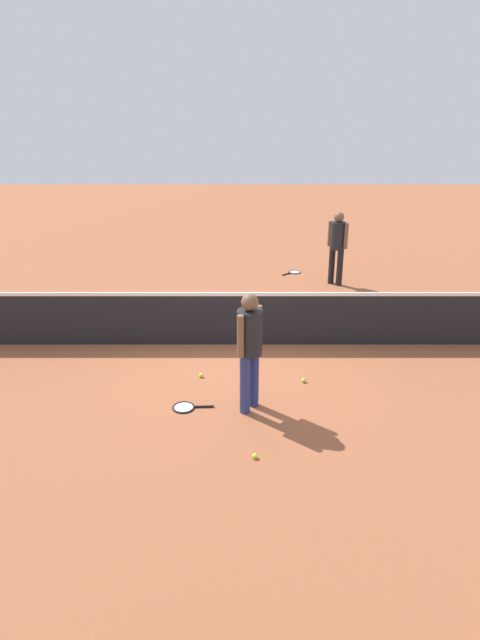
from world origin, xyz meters
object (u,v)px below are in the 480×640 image
object	(u,v)px
player_near_side	(252,343)
tennis_ball_baseline	(203,375)
tennis_ball_by_net	(257,456)
player_far_side	(340,242)
tennis_racket_far_player	(296,272)
tennis_ball_near_player	(306,380)
tennis_racket_near_player	(188,407)

from	to	relation	value
player_near_side	tennis_ball_baseline	distance (m)	1.53
tennis_ball_by_net	player_far_side	bearing A→B (deg)	73.06
player_near_side	tennis_racket_far_player	xyz separation A→B (m)	(1.22, 6.49, -1.00)
player_far_side	tennis_racket_far_player	xyz separation A→B (m)	(-0.88, 0.92, -1.00)
player_far_side	tennis_racket_far_player	bearing A→B (deg)	133.75
tennis_racket_far_player	tennis_ball_by_net	distance (m)	7.73
tennis_racket_far_player	tennis_ball_near_player	xyz separation A→B (m)	(-0.38, -5.73, 0.02)
tennis_racket_near_player	tennis_racket_far_player	xyz separation A→B (m)	(2.12, 6.48, 0.00)
player_far_side	tennis_racket_near_player	distance (m)	6.40
tennis_racket_far_player	tennis_ball_baseline	size ratio (longest dim) A/B	8.45
player_near_side	tennis_ball_by_net	bearing A→B (deg)	-87.47
tennis_ball_near_player	tennis_ball_by_net	size ratio (longest dim) A/B	1.00
player_far_side	tennis_ball_by_net	distance (m)	7.10
player_far_side	tennis_racket_far_player	distance (m)	1.61
player_far_side	tennis_ball_baseline	xyz separation A→B (m)	(-2.84, -4.65, -0.98)
player_far_side	tennis_racket_near_player	bearing A→B (deg)	-118.26
tennis_ball_near_player	tennis_racket_near_player	bearing A→B (deg)	-156.54
tennis_racket_near_player	tennis_racket_far_player	size ratio (longest dim) A/B	1.06
player_near_side	tennis_ball_near_player	distance (m)	1.50
tennis_ball_near_player	player_far_side	bearing A→B (deg)	75.40
player_far_side	tennis_ball_near_player	bearing A→B (deg)	-104.60
player_near_side	tennis_ball_near_player	world-z (taller)	player_near_side
player_near_side	tennis_ball_near_player	xyz separation A→B (m)	(0.85, 0.76, -0.98)
tennis_racket_near_player	tennis_ball_baseline	distance (m)	0.93
tennis_racket_far_player	tennis_ball_by_net	world-z (taller)	tennis_ball_by_net
player_far_side	tennis_ball_baseline	world-z (taller)	player_far_side
tennis_racket_far_player	tennis_ball_near_player	distance (m)	5.74
tennis_ball_near_player	tennis_ball_baseline	size ratio (longest dim) A/B	1.00
tennis_racket_near_player	tennis_racket_far_player	world-z (taller)	same
tennis_racket_far_player	tennis_ball_baseline	bearing A→B (deg)	-109.40
player_far_side	tennis_ball_near_player	size ratio (longest dim) A/B	25.76
tennis_racket_near_player	player_far_side	bearing A→B (deg)	61.74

